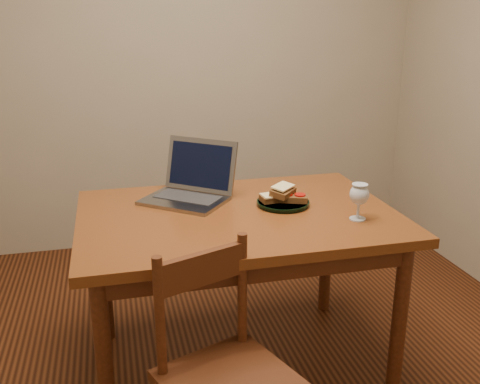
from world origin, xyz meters
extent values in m
cube|color=black|center=(0.00, 0.00, -0.01)|extent=(3.20, 3.20, 0.02)
cube|color=gray|center=(0.00, 1.61, 1.30)|extent=(3.20, 0.02, 2.60)
cube|color=#46230B|center=(0.00, 0.07, 0.72)|extent=(1.30, 0.90, 0.04)
cylinder|color=#361A0B|center=(-0.57, -0.30, 0.35)|extent=(0.06, 0.06, 0.70)
cylinder|color=#361A0B|center=(0.57, -0.30, 0.35)|extent=(0.06, 0.06, 0.70)
cylinder|color=#361A0B|center=(-0.57, 0.44, 0.35)|extent=(0.06, 0.06, 0.70)
cylinder|color=#361A0B|center=(0.57, 0.44, 0.35)|extent=(0.06, 0.06, 0.70)
cube|color=#361A0B|center=(-0.18, -0.55, 0.40)|extent=(0.50, 0.49, 0.04)
cube|color=#361A0B|center=(-0.23, -0.41, 0.74)|extent=(0.30, 0.14, 0.11)
cylinder|color=black|center=(0.21, 0.11, 0.75)|extent=(0.23, 0.23, 0.02)
cube|color=slate|center=(-0.20, 0.25, 0.75)|extent=(0.42, 0.40, 0.02)
cube|color=slate|center=(-0.10, 0.37, 0.87)|extent=(0.31, 0.28, 0.24)
cube|color=black|center=(-0.10, 0.37, 0.87)|extent=(0.27, 0.23, 0.19)
camera|label=1|loc=(-0.49, -1.95, 1.51)|focal=40.00mm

